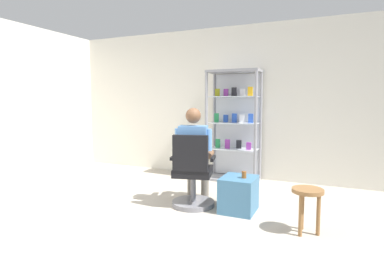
% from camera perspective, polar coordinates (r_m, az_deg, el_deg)
% --- Properties ---
extents(ground_plane, '(7.20, 7.20, 0.00)m').
position_cam_1_polar(ground_plane, '(3.42, -13.38, -18.98)').
color(ground_plane, '#B2A899').
extents(back_wall, '(6.00, 0.10, 2.70)m').
position_cam_1_polar(back_wall, '(5.79, 4.68, 4.69)').
color(back_wall, silver).
rests_on(back_wall, ground).
extents(display_cabinet_main, '(0.90, 0.45, 1.90)m').
position_cam_1_polar(display_cabinet_main, '(5.46, 7.79, 0.63)').
color(display_cabinet_main, gray).
rests_on(display_cabinet_main, ground).
extents(office_chair, '(0.62, 0.59, 0.96)m').
position_cam_1_polar(office_chair, '(4.07, 0.10, -9.01)').
color(office_chair, slate).
rests_on(office_chair, ground).
extents(seated_shopkeeper, '(0.55, 0.62, 1.29)m').
position_cam_1_polar(seated_shopkeeper, '(4.17, 0.49, -4.22)').
color(seated_shopkeeper, slate).
rests_on(seated_shopkeeper, ground).
extents(storage_crate, '(0.41, 0.46, 0.43)m').
position_cam_1_polar(storage_crate, '(4.02, 8.54, -11.90)').
color(storage_crate, teal).
rests_on(storage_crate, ground).
extents(tea_glass, '(0.06, 0.06, 0.08)m').
position_cam_1_polar(tea_glass, '(3.92, 9.51, -8.44)').
color(tea_glass, brown).
rests_on(tea_glass, storage_crate).
extents(wooden_stool, '(0.32, 0.32, 0.48)m').
position_cam_1_polar(wooden_stool, '(3.51, 20.40, -11.97)').
color(wooden_stool, olive).
rests_on(wooden_stool, ground).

